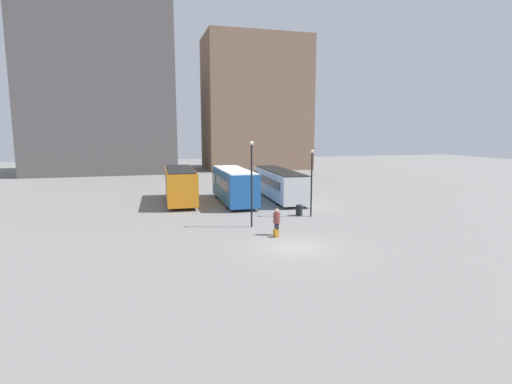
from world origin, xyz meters
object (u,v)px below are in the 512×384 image
(bus_0, at_px, (180,184))
(trash_bin, at_px, (299,210))
(bus_2, at_px, (279,183))
(suitcase, at_px, (276,233))
(lamp_post_0, at_px, (252,177))
(bus_1, at_px, (234,185))
(lamp_post_1, at_px, (312,177))
(traveler, at_px, (277,219))

(bus_0, bearing_deg, trash_bin, -133.15)
(bus_2, distance_m, suitcase, 15.13)
(bus_0, bearing_deg, suitcase, -159.93)
(bus_0, relative_size, suitcase, 13.13)
(suitcase, relative_size, lamp_post_0, 0.12)
(bus_2, xyz_separation_m, trash_bin, (-1.22, -8.40, -1.13))
(lamp_post_0, bearing_deg, bus_1, 84.27)
(bus_1, bearing_deg, lamp_post_0, 175.58)
(suitcase, xyz_separation_m, trash_bin, (3.90, 5.78, 0.17))
(bus_2, xyz_separation_m, lamp_post_0, (-5.89, -11.16, 1.94))
(bus_0, bearing_deg, bus_1, -104.01)
(lamp_post_0, bearing_deg, bus_2, 62.16)
(bus_0, distance_m, trash_bin, 12.22)
(bus_1, distance_m, suitcase, 13.11)
(bus_1, height_order, trash_bin, bus_1)
(suitcase, xyz_separation_m, lamp_post_1, (4.65, 5.15, 2.86))
(bus_0, xyz_separation_m, lamp_post_0, (3.84, -11.43, 1.76))
(bus_1, xyz_separation_m, bus_2, (4.89, 1.15, -0.15))
(suitcase, bearing_deg, lamp_post_1, -47.83)
(lamp_post_0, xyz_separation_m, trash_bin, (4.68, 2.76, -3.07))
(bus_1, bearing_deg, bus_0, 74.93)
(traveler, distance_m, trash_bin, 6.49)
(bus_2, relative_size, suitcase, 16.95)
(bus_1, distance_m, traveler, 12.57)
(bus_1, distance_m, lamp_post_0, 10.21)
(suitcase, bearing_deg, lamp_post_0, 8.57)
(suitcase, bearing_deg, bus_1, -6.80)
(bus_1, distance_m, lamp_post_1, 9.14)
(bus_0, distance_m, lamp_post_1, 13.19)
(suitcase, height_order, lamp_post_1, lamp_post_1)
(bus_1, height_order, suitcase, bus_1)
(suitcase, xyz_separation_m, lamp_post_0, (-0.77, 3.02, 3.24))
(suitcase, distance_m, trash_bin, 6.98)
(traveler, distance_m, lamp_post_1, 6.78)
(bus_2, bearing_deg, suitcase, 163.75)
(bus_0, distance_m, suitcase, 15.24)
(bus_2, distance_m, lamp_post_1, 9.17)
(lamp_post_1, bearing_deg, lamp_post_0, -158.52)
(lamp_post_1, distance_m, trash_bin, 2.86)
(bus_2, relative_size, traveler, 7.08)
(bus_2, height_order, traveler, bus_2)
(bus_1, height_order, bus_2, bus_1)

